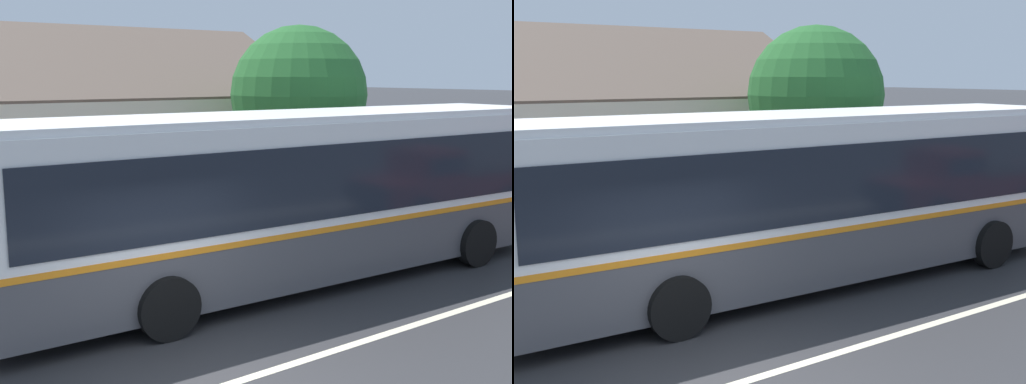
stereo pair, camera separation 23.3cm
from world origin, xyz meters
TOP-DOWN VIEW (x-y plane):
  - sidewalk_far at (0.00, 6.00)m, footprint 60.00×3.00m
  - transit_bus at (3.61, 2.90)m, footprint 12.31×3.07m
  - street_tree_primary at (6.71, 6.84)m, footprint 3.63×3.63m
  - bus_stop_sign at (9.72, 4.99)m, footprint 0.36×0.07m

SIDE VIEW (x-z plane):
  - sidewalk_far at x=0.00m, z-range 0.00..0.15m
  - bus_stop_sign at x=9.72m, z-range 0.44..2.84m
  - transit_bus at x=3.61m, z-range 0.12..3.40m
  - street_tree_primary at x=6.71m, z-range 0.68..5.96m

